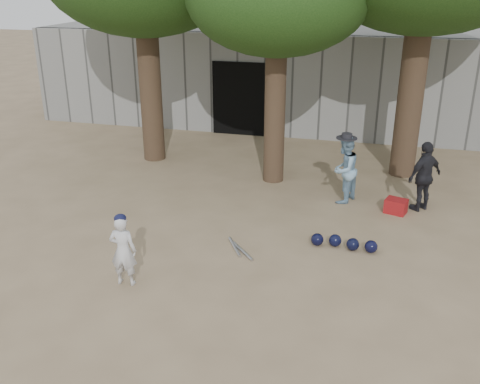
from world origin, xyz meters
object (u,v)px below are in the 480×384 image
(red_bag, at_px, (396,206))
(spectator_dark, at_px, (424,176))
(spectator_blue, at_px, (344,170))
(boy_player, at_px, (123,251))

(red_bag, bearing_deg, spectator_dark, 31.77)
(spectator_blue, relative_size, red_bag, 3.48)
(boy_player, height_order, spectator_dark, spectator_dark)
(boy_player, distance_m, spectator_dark, 6.34)
(spectator_dark, xyz_separation_m, red_bag, (-0.51, -0.31, -0.59))
(boy_player, xyz_separation_m, red_bag, (4.22, 3.91, -0.44))
(spectator_dark, relative_size, red_bag, 3.53)
(spectator_blue, distance_m, spectator_dark, 1.63)
(spectator_blue, bearing_deg, boy_player, -12.57)
(boy_player, xyz_separation_m, spectator_blue, (3.09, 4.25, 0.14))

